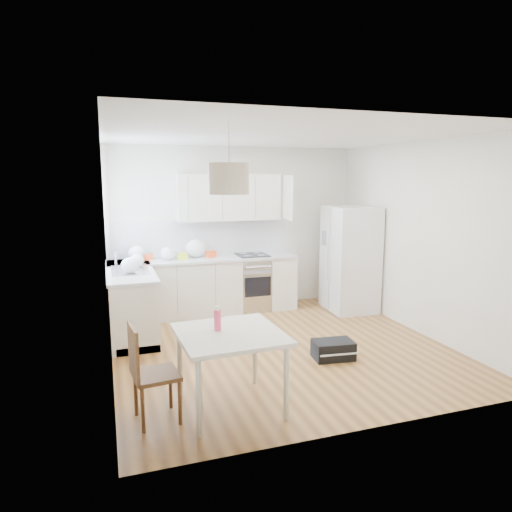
% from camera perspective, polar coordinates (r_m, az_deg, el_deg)
% --- Properties ---
extents(floor, '(4.20, 4.20, 0.00)m').
position_cam_1_polar(floor, '(6.11, 3.00, -11.25)').
color(floor, brown).
rests_on(floor, ground).
extents(ceiling, '(4.20, 4.20, 0.00)m').
position_cam_1_polar(ceiling, '(5.73, 3.25, 14.86)').
color(ceiling, white).
rests_on(ceiling, wall_back).
extents(wall_back, '(4.20, 0.00, 4.20)m').
position_cam_1_polar(wall_back, '(7.74, -2.60, 3.51)').
color(wall_back, white).
rests_on(wall_back, floor).
extents(wall_left, '(0.00, 4.20, 4.20)m').
position_cam_1_polar(wall_left, '(5.37, -18.21, 0.28)').
color(wall_left, white).
rests_on(wall_left, floor).
extents(wall_right, '(0.00, 4.20, 4.20)m').
position_cam_1_polar(wall_right, '(6.82, 19.79, 2.10)').
color(wall_right, white).
rests_on(wall_right, floor).
extents(window_glassblock, '(0.02, 1.00, 1.00)m').
position_cam_1_polar(window_glassblock, '(6.47, -18.37, 5.37)').
color(window_glassblock, '#BFE0F9').
rests_on(window_glassblock, wall_left).
extents(cabinets_back, '(3.00, 0.60, 0.88)m').
position_cam_1_polar(cabinets_back, '(7.47, -6.35, -3.86)').
color(cabinets_back, beige).
rests_on(cabinets_back, floor).
extents(cabinets_left, '(0.60, 1.80, 0.88)m').
position_cam_1_polar(cabinets_left, '(6.74, -15.32, -5.64)').
color(cabinets_left, beige).
rests_on(cabinets_left, floor).
extents(counter_back, '(3.02, 0.64, 0.04)m').
position_cam_1_polar(counter_back, '(7.38, -6.42, -0.38)').
color(counter_back, '#A9ACAE').
rests_on(counter_back, cabinets_back).
extents(counter_left, '(0.64, 1.82, 0.04)m').
position_cam_1_polar(counter_left, '(6.64, -15.50, -1.81)').
color(counter_left, '#A9ACAE').
rests_on(counter_left, cabinets_left).
extents(backsplash_back, '(3.00, 0.01, 0.58)m').
position_cam_1_polar(backsplash_back, '(7.61, -6.93, 2.29)').
color(backsplash_back, white).
rests_on(backsplash_back, wall_back).
extents(backsplash_left, '(0.01, 1.80, 0.58)m').
position_cam_1_polar(backsplash_left, '(6.58, -18.18, 0.70)').
color(backsplash_left, white).
rests_on(backsplash_left, wall_left).
extents(upper_cabinets, '(1.70, 0.32, 0.75)m').
position_cam_1_polar(upper_cabinets, '(7.51, -3.40, 7.33)').
color(upper_cabinets, beige).
rests_on(upper_cabinets, wall_back).
extents(range_oven, '(0.50, 0.61, 0.88)m').
position_cam_1_polar(range_oven, '(7.67, -0.49, -3.44)').
color(range_oven, '#B2B4B7').
rests_on(range_oven, floor).
extents(sink, '(0.50, 0.80, 0.16)m').
position_cam_1_polar(sink, '(6.59, -15.48, -1.76)').
color(sink, '#B2B4B7').
rests_on(sink, counter_left).
extents(refrigerator, '(0.88, 0.91, 1.73)m').
position_cam_1_polar(refrigerator, '(7.72, 11.74, -0.34)').
color(refrigerator, white).
rests_on(refrigerator, floor).
extents(dining_table, '(1.00, 1.00, 0.76)m').
position_cam_1_polar(dining_table, '(4.37, -3.29, -10.52)').
color(dining_table, beige).
rests_on(dining_table, floor).
extents(dining_chair, '(0.43, 0.43, 0.92)m').
position_cam_1_polar(dining_chair, '(4.33, -12.34, -14.04)').
color(dining_chair, '#452B14').
rests_on(dining_chair, floor).
extents(drink_bottle, '(0.08, 0.08, 0.24)m').
position_cam_1_polar(drink_bottle, '(4.37, -4.83, -7.75)').
color(drink_bottle, '#ED426A').
rests_on(drink_bottle, dining_table).
extents(gym_bag, '(0.52, 0.37, 0.22)m').
position_cam_1_polar(gym_bag, '(5.78, 9.62, -11.47)').
color(gym_bag, black).
rests_on(gym_bag, floor).
extents(pendant_lamp, '(0.38, 0.38, 0.28)m').
position_cam_1_polar(pendant_lamp, '(4.24, -3.37, 9.63)').
color(pendant_lamp, beige).
rests_on(pendant_lamp, ceiling).
extents(grocery_bag_a, '(0.26, 0.22, 0.23)m').
position_cam_1_polar(grocery_bag_a, '(7.30, -14.67, 0.34)').
color(grocery_bag_a, white).
rests_on(grocery_bag_a, counter_back).
extents(grocery_bag_b, '(0.23, 0.20, 0.21)m').
position_cam_1_polar(grocery_bag_b, '(7.25, -10.92, 0.33)').
color(grocery_bag_b, white).
rests_on(grocery_bag_b, counter_back).
extents(grocery_bag_c, '(0.32, 0.27, 0.29)m').
position_cam_1_polar(grocery_bag_c, '(7.41, -7.58, 0.94)').
color(grocery_bag_c, white).
rests_on(grocery_bag_c, counter_back).
extents(grocery_bag_d, '(0.21, 0.18, 0.19)m').
position_cam_1_polar(grocery_bag_d, '(6.79, -14.67, -0.55)').
color(grocery_bag_d, white).
rests_on(grocery_bag_d, counter_back).
extents(grocery_bag_e, '(0.24, 0.20, 0.22)m').
position_cam_1_polar(grocery_bag_e, '(6.36, -15.46, -1.12)').
color(grocery_bag_e, white).
rests_on(grocery_bag_e, counter_left).
extents(snack_orange, '(0.17, 0.12, 0.10)m').
position_cam_1_polar(snack_orange, '(7.41, -5.63, 0.24)').
color(snack_orange, red).
rests_on(snack_orange, counter_back).
extents(snack_yellow, '(0.16, 0.10, 0.10)m').
position_cam_1_polar(snack_yellow, '(7.25, -9.18, -0.04)').
color(snack_yellow, yellow).
rests_on(snack_yellow, counter_back).
extents(snack_red, '(0.15, 0.10, 0.10)m').
position_cam_1_polar(snack_red, '(7.31, -13.37, -0.12)').
color(snack_red, '#B43A16').
rests_on(snack_red, counter_back).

